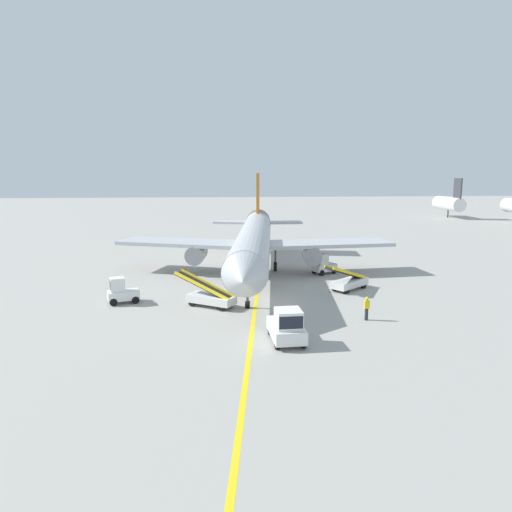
{
  "coord_description": "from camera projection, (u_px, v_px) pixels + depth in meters",
  "views": [
    {
      "loc": [
        -3.67,
        -35.84,
        10.41
      ],
      "look_at": [
        -0.17,
        7.01,
        2.5
      ],
      "focal_mm": 32.69,
      "sensor_mm": 36.0,
      "label": 1
    }
  ],
  "objects": [
    {
      "name": "ground_plane",
      "position": [
        265.0,
        302.0,
        37.31
      ],
      "size": [
        300.0,
        300.0,
        0.0
      ],
      "primitive_type": "plane",
      "color": "#9E9B93"
    },
    {
      "name": "baggage_tug_by_cargo_door",
      "position": [
        323.0,
        265.0,
        47.48
      ],
      "size": [
        2.73,
        2.27,
        2.1
      ],
      "color": "silver",
      "rests_on": "ground"
    },
    {
      "name": "safety_cone_nose_left",
      "position": [
        185.0,
        269.0,
        48.76
      ],
      "size": [
        0.36,
        0.36,
        0.44
      ],
      "primitive_type": "cone",
      "color": "orange",
      "rests_on": "ground"
    },
    {
      "name": "ground_crew_marshaller",
      "position": [
        367.0,
        308.0,
        32.75
      ],
      "size": [
        0.36,
        0.24,
        1.7
      ],
      "color": "#26262D",
      "rests_on": "ground"
    },
    {
      "name": "belt_loader_forward_hold",
      "position": [
        210.0,
        297.0,
        36.11
      ],
      "size": [
        4.91,
        3.7,
        2.59
      ],
      "color": "silver",
      "rests_on": "ground"
    },
    {
      "name": "safety_cone_nose_right",
      "position": [
        117.0,
        278.0,
        44.72
      ],
      "size": [
        0.36,
        0.36,
        0.44
      ],
      "primitive_type": "cone",
      "color": "orange",
      "rests_on": "ground"
    },
    {
      "name": "baggage_tug_near_wing",
      "position": [
        121.0,
        292.0,
        36.93
      ],
      "size": [
        2.68,
        1.97,
        2.1
      ],
      "color": "silver",
      "rests_on": "ground"
    },
    {
      "name": "taxi_line_yellow",
      "position": [
        258.0,
        287.0,
        42.2
      ],
      "size": [
        9.65,
        79.49,
        0.01
      ],
      "primitive_type": "cube",
      "rotation": [
        0.0,
        0.0,
        -0.12
      ],
      "color": "yellow",
      "rests_on": "ground"
    },
    {
      "name": "belt_loader_aft_hold",
      "position": [
        349.0,
        281.0,
        41.09
      ],
      "size": [
        4.65,
        4.15,
        2.59
      ],
      "color": "silver",
      "rests_on": "ground"
    },
    {
      "name": "distant_aircraft_far_left",
      "position": [
        449.0,
        203.0,
        103.94
      ],
      "size": [
        3.0,
        10.1,
        8.8
      ],
      "color": "silver",
      "rests_on": "ground"
    },
    {
      "name": "pushback_tug",
      "position": [
        287.0,
        327.0,
        28.5
      ],
      "size": [
        2.08,
        3.69,
        2.2
      ],
      "color": "silver",
      "rests_on": "ground"
    },
    {
      "name": "airliner",
      "position": [
        254.0,
        241.0,
        47.02
      ],
      "size": [
        28.41,
        35.33,
        10.1
      ],
      "color": "#B2B5BA",
      "rests_on": "ground"
    }
  ]
}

